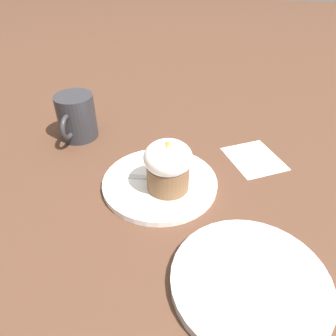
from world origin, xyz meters
TOP-DOWN VIEW (x-y plane):
  - ground_plane at (0.00, 0.00)m, footprint 4.00×4.00m
  - dessert_plate at (0.00, 0.00)m, footprint 0.23×0.23m
  - carrot_cake at (0.02, 0.02)m, footprint 0.09×0.09m
  - spoon at (-0.00, -0.01)m, footprint 0.04×0.12m
  - coffee_cup at (-0.14, -0.23)m, footprint 0.12×0.09m
  - side_plate at (0.20, 0.17)m, footprint 0.23×0.23m
  - paper_napkin at (-0.13, 0.19)m, footprint 0.16×0.15m

SIDE VIEW (x-z plane):
  - ground_plane at x=0.00m, z-range 0.00..0.00m
  - paper_napkin at x=-0.13m, z-range 0.00..0.00m
  - dessert_plate at x=0.00m, z-range 0.00..0.01m
  - side_plate at x=0.20m, z-range 0.00..0.02m
  - spoon at x=0.00m, z-range 0.01..0.02m
  - coffee_cup at x=-0.14m, z-range 0.00..0.11m
  - carrot_cake at x=0.02m, z-range 0.01..0.12m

